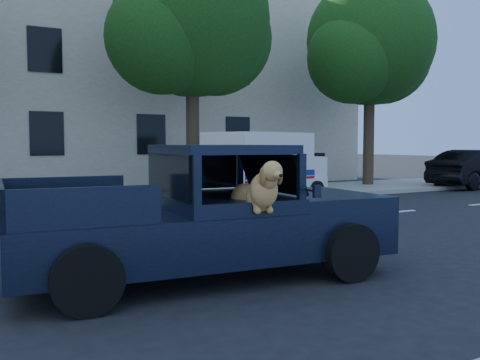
% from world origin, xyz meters
% --- Properties ---
extents(ground, '(120.00, 120.00, 0.00)m').
position_xyz_m(ground, '(0.00, 0.00, 0.00)').
color(ground, black).
rests_on(ground, ground).
extents(far_sidewalk, '(60.00, 4.00, 0.15)m').
position_xyz_m(far_sidewalk, '(0.00, 9.20, 0.07)').
color(far_sidewalk, gray).
rests_on(far_sidewalk, ground).
extents(lane_stripes, '(21.60, 0.14, 0.01)m').
position_xyz_m(lane_stripes, '(2.00, 3.40, 0.01)').
color(lane_stripes, silver).
rests_on(lane_stripes, ground).
extents(street_tree_mid, '(6.00, 5.20, 8.60)m').
position_xyz_m(street_tree_mid, '(5.03, 9.62, 5.71)').
color(street_tree_mid, '#332619').
rests_on(street_tree_mid, ground).
extents(street_tree_right, '(6.00, 5.20, 8.60)m').
position_xyz_m(street_tree_right, '(13.03, 9.62, 5.71)').
color(street_tree_right, '#332619').
rests_on(street_tree_right, ground).
extents(building_main, '(26.00, 6.00, 9.00)m').
position_xyz_m(building_main, '(3.00, 16.50, 4.50)').
color(building_main, beige).
rests_on(building_main, ground).
extents(pickup_truck, '(5.30, 2.86, 1.84)m').
position_xyz_m(pickup_truck, '(0.44, -0.29, 0.62)').
color(pickup_truck, black).
rests_on(pickup_truck, ground).
extents(mail_truck, '(4.32, 2.93, 2.18)m').
position_xyz_m(mail_truck, '(6.24, 7.01, 0.95)').
color(mail_truck, silver).
rests_on(mail_truck, ground).
extents(parked_sedan, '(1.84, 4.84, 1.58)m').
position_xyz_m(parked_sedan, '(16.90, 7.25, 0.79)').
color(parked_sedan, black).
rests_on(parked_sedan, ground).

